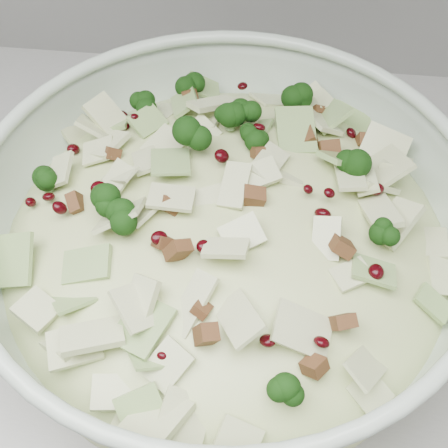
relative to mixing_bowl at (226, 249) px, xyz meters
name	(u,v)px	position (x,y,z in m)	size (l,w,h in m)	color
counter	(74,375)	(-0.26, 0.10, -0.54)	(3.60, 0.60, 0.90)	#A9A9A4
mixing_bowl	(226,249)	(0.00, 0.00, 0.00)	(0.54, 0.54, 0.17)	#B4C6B4
salad	(226,230)	(0.00, 0.00, 0.03)	(0.54, 0.54, 0.17)	#C3D390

